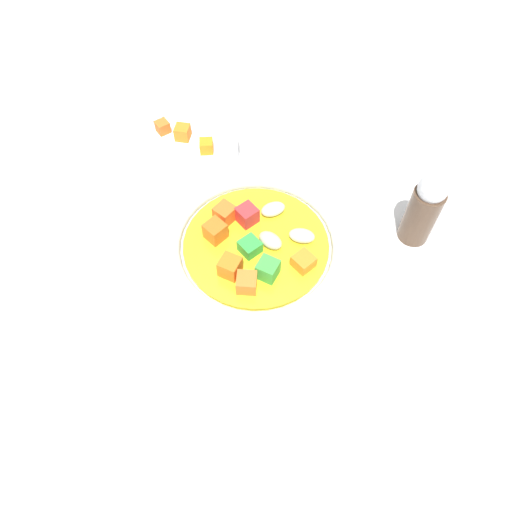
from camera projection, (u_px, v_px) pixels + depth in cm
name	position (u px, v px, depth cm)	size (l,w,h in cm)	color
ground_plane	(256.00, 275.00, 49.71)	(140.00, 140.00, 2.00)	silver
soup_bowl_main	(256.00, 254.00, 46.51)	(16.54, 16.54, 6.43)	white
spoon	(406.00, 350.00, 43.70)	(7.98, 19.14, 0.96)	silver
side_bowl_small	(188.00, 146.00, 55.76)	(11.60, 11.60, 4.61)	white
pepper_shaker	(424.00, 209.00, 47.65)	(3.20, 3.20, 8.75)	#4C3828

